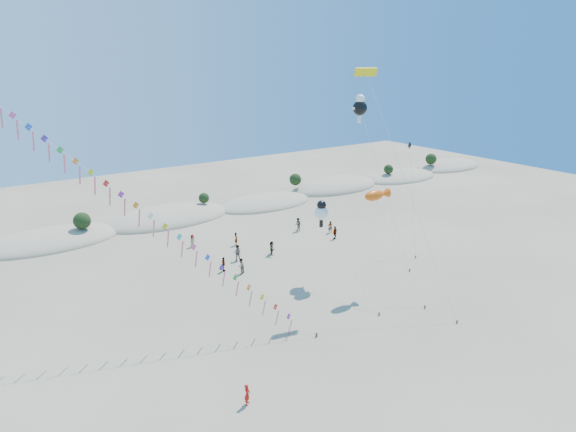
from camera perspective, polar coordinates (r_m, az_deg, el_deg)
The scene contains 10 objects.
ground at distance 37.78m, azimuth 12.25°, elevation -18.45°, with size 160.00×160.00×0.00m, color #7C6F56.
dune_ridge at distance 73.10m, azimuth -13.28°, elevation -0.15°, with size 145.30×11.49×5.57m.
kite_train at distance 39.77m, azimuth -18.96°, elevation 2.14°, with size 23.47×17.53×23.21m.
fish_kite at distance 47.77m, azimuth 10.49°, elevation 2.46°, with size 2.98×7.04×10.22m.
cartoon_kite_low at distance 49.94m, azimuth 3.99°, elevation 0.53°, with size 1.56×10.60×8.48m.
cartoon_kite_high at distance 52.64m, azimuth 8.53°, elevation 12.71°, with size 4.11×6.75×18.84m.
parafoil_kite at distance 47.05m, azimuth 9.40°, elevation 15.96°, with size 2.59×12.33×21.59m.
dark_kite at distance 59.49m, azimuth 14.42°, elevation 4.32°, with size 3.01×4.68×12.95m.
flyer_foreground at distance 34.58m, azimuth -4.85°, elevation -20.33°, with size 0.56×0.37×1.55m, color red.
beachgoers at distance 58.74m, azimuth -2.76°, elevation -3.36°, with size 18.44×11.37×1.90m.
Camera 1 is at (-22.91, -20.32, 22.13)m, focal length 30.00 mm.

